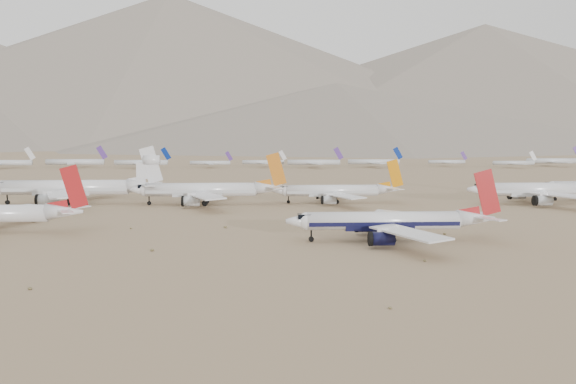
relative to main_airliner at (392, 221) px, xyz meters
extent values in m
plane|color=#836B4C|center=(-9.38, 6.15, -4.61)|extent=(7000.00, 7000.00, 0.00)
cylinder|color=white|center=(-2.15, 0.00, 0.21)|extent=(35.46, 4.19, 4.19)
cube|color=black|center=(-2.15, 0.00, -0.32)|extent=(34.75, 4.25, 0.94)
sphere|color=white|center=(-19.88, 0.00, 0.21)|extent=(4.19, 4.19, 4.19)
cube|color=black|center=(-20.50, 0.00, 1.36)|extent=(2.93, 2.72, 1.05)
cone|color=white|center=(19.77, 0.00, 0.52)|extent=(8.86, 4.19, 4.19)
cube|color=white|center=(0.59, -12.44, -0.53)|extent=(13.69, 21.58, 0.66)
cube|color=white|center=(21.49, -4.08, 1.04)|extent=(5.63, 7.36, 0.25)
cylinder|color=black|center=(-4.12, -8.71, -2.42)|extent=(4.92, 3.02, 3.02)
cube|color=white|center=(0.59, 12.44, -0.53)|extent=(13.69, 21.58, 0.66)
cube|color=white|center=(21.49, 4.08, 1.04)|extent=(5.63, 7.36, 0.25)
cylinder|color=black|center=(-4.12, 8.71, -2.42)|extent=(4.92, 3.02, 3.02)
cube|color=#AC191B|center=(22.23, 0.00, 6.63)|extent=(6.72, 0.34, 11.07)
cylinder|color=black|center=(-18.83, 0.00, -3.99)|extent=(1.26, 0.52, 1.26)
cylinder|color=black|center=(-0.67, -2.93, -3.73)|extent=(1.76, 1.05, 1.76)
cylinder|color=black|center=(-0.67, 2.93, -3.73)|extent=(1.76, 1.05, 1.76)
cone|color=white|center=(-79.72, 15.65, 0.71)|extent=(9.06, 4.35, 4.35)
cube|color=white|center=(-77.96, 11.47, 1.26)|extent=(5.75, 7.52, 0.26)
cube|color=white|center=(-99.32, 28.40, -0.37)|extent=(14.00, 22.06, 0.68)
cube|color=white|center=(-77.96, 19.83, 1.26)|extent=(5.75, 7.52, 0.26)
cube|color=#AC191B|center=(-77.20, 15.65, 6.98)|extent=(6.87, 0.35, 11.32)
cylinder|color=white|center=(67.91, 67.13, 0.83)|extent=(39.09, 4.74, 4.74)
cube|color=silver|center=(67.91, 67.13, 0.24)|extent=(38.30, 4.81, 1.07)
sphere|color=white|center=(48.36, 67.13, 0.83)|extent=(4.74, 4.74, 4.74)
cube|color=black|center=(47.65, 67.13, 2.14)|extent=(3.32, 3.08, 1.18)
cube|color=white|center=(70.92, 53.36, 0.01)|extent=(15.10, 23.79, 0.73)
cylinder|color=silver|center=(65.73, 57.46, -2.13)|extent=(5.43, 3.41, 3.41)
cube|color=white|center=(70.92, 80.90, 0.01)|extent=(15.10, 23.79, 0.73)
cylinder|color=silver|center=(65.73, 76.79, -2.13)|extent=(5.43, 3.41, 3.41)
cylinder|color=black|center=(49.55, 67.13, -3.90)|extent=(1.42, 0.59, 1.42)
cylinder|color=black|center=(69.53, 63.81, -3.62)|extent=(1.99, 1.18, 1.99)
cylinder|color=black|center=(69.53, 70.45, -3.62)|extent=(1.99, 1.18, 1.99)
cylinder|color=white|center=(-4.47, 74.19, 0.07)|extent=(33.55, 4.08, 4.08)
cube|color=silver|center=(-4.47, 74.19, -0.43)|extent=(32.88, 4.14, 0.92)
sphere|color=white|center=(-21.24, 74.19, 0.07)|extent=(4.08, 4.08, 4.08)
cube|color=black|center=(-21.85, 74.19, 1.20)|extent=(2.85, 2.65, 1.02)
cone|color=white|center=(16.27, 74.19, 0.38)|extent=(8.39, 4.08, 4.08)
cube|color=white|center=(-1.87, 62.37, -0.64)|extent=(12.96, 20.42, 0.63)
cube|color=white|center=(17.90, 70.32, 0.89)|extent=(5.33, 6.96, 0.24)
cylinder|color=silver|center=(-6.33, 65.89, -2.48)|extent=(4.66, 2.94, 2.94)
cube|color=white|center=(-1.87, 86.02, -0.64)|extent=(12.96, 20.42, 0.63)
cube|color=white|center=(17.90, 78.07, 0.89)|extent=(5.33, 6.96, 0.24)
cylinder|color=silver|center=(-6.33, 82.50, -2.48)|extent=(4.66, 2.94, 2.94)
cube|color=#C87308|center=(18.60, 74.19, 6.19)|extent=(6.36, 0.33, 10.48)
cylinder|color=black|center=(-20.22, 74.19, -4.00)|extent=(1.22, 0.51, 1.22)
cylinder|color=black|center=(-3.07, 71.34, -3.76)|extent=(1.71, 1.02, 1.71)
cylinder|color=black|center=(-3.07, 77.05, -3.76)|extent=(1.71, 1.02, 1.71)
cylinder|color=white|center=(-51.38, 71.76, 0.85)|extent=(38.85, 4.75, 4.75)
cube|color=silver|center=(-51.38, 71.76, 0.25)|extent=(38.08, 4.82, 1.07)
sphere|color=white|center=(-70.81, 71.76, 0.85)|extent=(4.75, 4.75, 4.75)
cube|color=black|center=(-71.52, 71.76, 2.15)|extent=(3.32, 3.09, 1.19)
cone|color=white|center=(-27.37, 71.76, 1.20)|extent=(9.71, 4.75, 4.75)
cube|color=white|center=(-48.38, 58.05, 0.02)|extent=(15.01, 23.65, 0.73)
cube|color=white|center=(-25.48, 67.27, 1.80)|extent=(6.17, 8.06, 0.28)
cylinder|color=silver|center=(-53.54, 62.13, -2.13)|extent=(5.40, 3.42, 3.42)
cube|color=white|center=(-48.38, 85.47, 0.02)|extent=(15.01, 23.65, 0.73)
cube|color=white|center=(-25.48, 76.25, 1.80)|extent=(6.17, 8.06, 0.28)
cylinder|color=silver|center=(-53.54, 81.39, -2.13)|extent=(5.40, 3.42, 3.42)
cube|color=orange|center=(-24.67, 71.76, 7.94)|extent=(7.36, 0.38, 12.13)
cylinder|color=black|center=(-69.62, 71.76, -3.90)|extent=(1.42, 0.59, 1.42)
cylinder|color=black|center=(-49.77, 68.44, -3.62)|extent=(1.99, 1.19, 1.99)
cylinder|color=black|center=(-49.77, 75.09, -3.62)|extent=(1.99, 1.19, 1.99)
cylinder|color=white|center=(-99.75, 76.19, 1.45)|extent=(44.01, 5.27, 5.27)
cube|color=silver|center=(-99.75, 76.19, 0.79)|extent=(43.13, 5.35, 1.19)
sphere|color=white|center=(-121.75, 76.19, 1.45)|extent=(5.27, 5.27, 5.27)
cube|color=black|center=(-122.54, 76.19, 2.90)|extent=(3.69, 3.43, 1.32)
cone|color=white|center=(-72.54, 76.19, 1.84)|extent=(11.00, 5.27, 5.27)
cube|color=white|center=(-96.35, 60.72, 0.52)|extent=(17.00, 26.79, 0.82)
cube|color=white|center=(-70.40, 71.12, 2.50)|extent=(6.99, 9.14, 0.32)
cylinder|color=silver|center=(-102.19, 65.34, -1.85)|extent=(6.11, 3.79, 3.79)
cube|color=white|center=(-96.35, 91.66, 0.52)|extent=(17.00, 26.79, 0.82)
cube|color=white|center=(-70.40, 81.26, 2.50)|extent=(6.99, 9.14, 0.32)
cylinder|color=silver|center=(-102.19, 87.04, -1.85)|extent=(6.11, 3.79, 3.79)
cube|color=white|center=(-69.49, 76.19, 9.45)|extent=(8.34, 0.42, 13.74)
cylinder|color=white|center=(-69.18, 76.19, 11.14)|extent=(5.50, 3.41, 3.41)
cylinder|color=black|center=(-120.44, 76.19, -3.82)|extent=(1.58, 0.66, 1.58)
cylinder|color=black|center=(-97.91, 72.50, -3.51)|extent=(2.21, 1.32, 2.21)
cylinder|color=black|center=(-97.91, 79.88, -3.51)|extent=(2.21, 1.32, 2.21)
sphere|color=white|center=(79.67, 77.78, 0.54)|extent=(4.48, 4.48, 4.48)
cube|color=black|center=(78.99, 77.78, 1.77)|extent=(3.14, 2.91, 1.12)
cylinder|color=black|center=(80.79, 77.78, -3.94)|extent=(1.34, 0.56, 1.34)
cylinder|color=silver|center=(-222.48, 304.55, -0.18)|extent=(41.24, 4.08, 4.08)
cube|color=white|center=(-203.07, 304.55, 6.71)|extent=(8.21, 0.41, 10.34)
cube|color=silver|center=(-222.48, 315.22, -0.79)|extent=(10.86, 18.98, 0.41)
cylinder|color=silver|center=(-172.00, 311.16, -0.06)|extent=(43.60, 4.31, 4.31)
cube|color=#53308A|center=(-151.48, 311.16, 7.22)|extent=(8.68, 0.43, 10.94)
cube|color=silver|center=(-172.00, 299.87, -0.71)|extent=(11.49, 20.07, 0.43)
cube|color=silver|center=(-172.00, 322.44, -0.71)|extent=(11.49, 20.07, 0.43)
cylinder|color=silver|center=(-120.37, 304.00, -0.24)|extent=(39.91, 3.94, 3.94)
cube|color=navy|center=(-101.59, 304.00, 6.43)|extent=(7.95, 0.39, 10.01)
cube|color=silver|center=(-120.37, 293.67, -0.83)|extent=(10.51, 18.37, 0.39)
cube|color=silver|center=(-120.37, 314.33, -0.83)|extent=(10.51, 18.37, 0.39)
cylinder|color=silver|center=(-68.43, 306.51, -0.69)|extent=(30.76, 3.04, 3.04)
cube|color=#53308A|center=(-53.96, 306.51, 4.44)|extent=(6.13, 0.30, 7.72)
cube|color=silver|center=(-68.43, 298.55, -1.15)|extent=(8.10, 14.16, 0.30)
cube|color=silver|center=(-68.43, 314.48, -1.15)|extent=(8.10, 14.16, 0.30)
cylinder|color=silver|center=(-27.62, 312.68, -0.61)|extent=(32.55, 3.22, 3.22)
cube|color=white|center=(-12.31, 312.68, 4.83)|extent=(6.48, 0.32, 8.16)
cube|color=silver|center=(-27.62, 304.26, -1.09)|extent=(8.58, 14.98, 0.32)
cube|color=silver|center=(-27.62, 321.11, -1.09)|extent=(8.58, 14.98, 0.32)
cylinder|color=silver|center=(11.11, 301.30, -0.22)|extent=(40.27, 3.98, 3.98)
cube|color=#53308A|center=(30.06, 301.30, 6.50)|extent=(8.02, 0.40, 10.10)
cube|color=silver|center=(11.11, 290.88, -0.82)|extent=(10.61, 18.54, 0.40)
cube|color=silver|center=(11.11, 311.73, -0.82)|extent=(10.61, 18.54, 0.40)
cylinder|color=silver|center=(58.48, 305.89, -0.23)|extent=(40.11, 3.96, 3.96)
cube|color=navy|center=(77.35, 305.89, 6.47)|extent=(7.99, 0.40, 10.06)
cube|color=silver|center=(58.48, 295.51, -0.83)|extent=(10.57, 18.46, 0.40)
cube|color=silver|center=(58.48, 316.27, -0.83)|extent=(10.57, 18.46, 0.40)
cylinder|color=silver|center=(119.29, 314.68, -0.76)|extent=(29.35, 2.90, 2.90)
cube|color=#53308A|center=(133.10, 314.68, 4.14)|extent=(5.85, 0.29, 7.36)
cube|color=silver|center=(119.29, 307.09, -1.20)|extent=(7.73, 13.51, 0.29)
cube|color=silver|center=(119.29, 322.28, -1.20)|extent=(7.73, 13.51, 0.29)
cylinder|color=silver|center=(163.78, 292.43, -0.64)|extent=(31.78, 3.14, 3.14)
cube|color=white|center=(178.74, 292.43, 4.67)|extent=(6.33, 0.31, 7.97)
cube|color=silver|center=(163.78, 284.20, -1.11)|extent=(8.37, 14.63, 0.31)
cube|color=silver|center=(163.78, 300.65, -1.11)|extent=(8.37, 14.63, 0.31)
cylinder|color=silver|center=(205.00, 311.77, -0.12)|extent=(42.47, 4.20, 4.20)
cube|color=silver|center=(205.00, 300.77, -0.75)|extent=(11.19, 19.55, 0.42)
cube|color=silver|center=(205.00, 322.76, -0.75)|extent=(11.19, 19.55, 0.42)
cone|color=slate|center=(-309.38, 1696.15, 230.39)|extent=(2444.00, 2444.00, 470.00)
cone|color=slate|center=(190.62, 1486.15, 115.39)|extent=(1824.00, 1824.00, 240.00)
cone|color=slate|center=(690.62, 1666.15, 185.39)|extent=(2356.00, 2356.00, 380.00)
cone|color=slate|center=(140.62, 1106.15, 65.39)|extent=(1260.00, 1260.00, 140.00)
ellipsoid|color=brown|center=(-94.58, 33.35, -4.28)|extent=(1.12, 1.12, 0.62)
ellipsoid|color=brown|center=(-67.18, -38.05, -4.40)|extent=(0.70, 0.70, 0.39)
ellipsoid|color=brown|center=(-53.48, -8.75, -4.36)|extent=(0.84, 0.84, 0.46)
ellipsoid|color=brown|center=(-39.78, 20.55, -4.32)|extent=(0.98, 0.98, 0.54)
ellipsoid|color=brown|center=(-12.38, -50.85, -4.45)|extent=(0.56, 0.56, 0.31)
ellipsoid|color=brown|center=(1.32, -21.55, -4.40)|extent=(0.70, 0.70, 0.39)
ellipsoid|color=brown|center=(15.02, 7.75, -4.36)|extent=(0.84, 0.84, 0.46)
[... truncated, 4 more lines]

